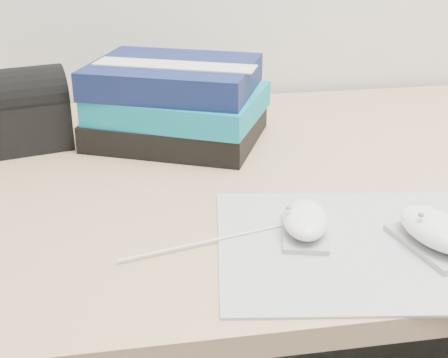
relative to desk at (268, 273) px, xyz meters
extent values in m
cube|color=tan|center=(0.00, -0.06, 0.22)|extent=(1.60, 0.80, 0.03)
cube|color=tan|center=(0.00, 0.32, -0.15)|extent=(1.52, 0.03, 0.35)
cube|color=gray|center=(0.04, -0.32, 0.24)|extent=(0.41, 0.34, 0.00)
cube|color=#9B9B9E|center=(-0.03, -0.29, 0.24)|extent=(0.08, 0.11, 0.01)
ellipsoid|color=white|center=(-0.03, -0.29, 0.26)|extent=(0.08, 0.11, 0.03)
ellipsoid|color=gray|center=(-0.05, -0.29, 0.28)|extent=(0.01, 0.01, 0.01)
cube|color=#98989A|center=(0.11, -0.34, 0.24)|extent=(0.08, 0.13, 0.01)
ellipsoid|color=white|center=(0.11, -0.34, 0.26)|extent=(0.08, 0.12, 0.03)
ellipsoid|color=gray|center=(0.09, -0.34, 0.28)|extent=(0.01, 0.01, 0.01)
cylinder|color=white|center=(-0.14, -0.28, 0.24)|extent=(0.24, 0.06, 0.00)
cube|color=black|center=(-0.15, 0.09, 0.26)|extent=(0.34, 0.31, 0.05)
cube|color=#0D7A92|center=(-0.14, 0.09, 0.30)|extent=(0.34, 0.31, 0.04)
cube|color=#0F1A47|center=(-0.15, 0.09, 0.35)|extent=(0.33, 0.30, 0.05)
cube|color=silver|center=(-0.15, 0.07, 0.37)|extent=(0.27, 0.16, 0.00)
cube|color=black|center=(-0.40, 0.10, 0.28)|extent=(0.16, 0.13, 0.08)
cylinder|color=black|center=(-0.40, 0.10, 0.32)|extent=(0.16, 0.13, 0.10)
camera|label=1|loc=(-0.24, -0.94, 0.61)|focal=50.00mm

